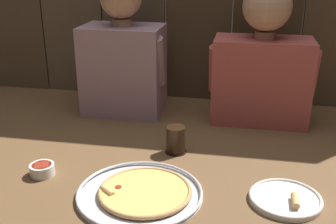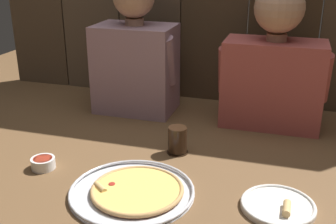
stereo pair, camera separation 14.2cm
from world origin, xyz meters
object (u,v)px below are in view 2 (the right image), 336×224
at_px(dipping_bowl, 43,163).
at_px(diner_left, 135,52).
at_px(pizza_tray, 134,190).
at_px(dinner_plate, 278,206).
at_px(diner_right, 274,62).
at_px(drinking_glass, 178,140).

xyz_separation_m(dipping_bowl, diner_left, (0.10, 0.62, 0.25)).
distance_m(pizza_tray, diner_left, 0.77).
height_order(pizza_tray, dipping_bowl, dipping_bowl).
xyz_separation_m(pizza_tray, dipping_bowl, (-0.35, 0.06, 0.01)).
bearing_deg(diner_left, dinner_plate, -43.13).
relative_size(pizza_tray, diner_right, 0.65).
bearing_deg(diner_right, pizza_tray, -117.54).
bearing_deg(pizza_tray, dinner_plate, 6.08).
bearing_deg(diner_left, drinking_glass, -51.01).
xyz_separation_m(dinner_plate, diner_left, (-0.67, 0.63, 0.26)).
xyz_separation_m(pizza_tray, dinner_plate, (0.43, 0.05, -0.00)).
bearing_deg(dipping_bowl, diner_left, 80.41).
distance_m(drinking_glass, dipping_bowl, 0.47).
distance_m(dinner_plate, drinking_glass, 0.45).
xyz_separation_m(drinking_glass, dipping_bowl, (-0.41, -0.25, -0.03)).
relative_size(pizza_tray, drinking_glass, 3.85).
bearing_deg(dinner_plate, dipping_bowl, 179.05).
relative_size(dinner_plate, diner_right, 0.36).
height_order(pizza_tray, diner_left, diner_left).
relative_size(pizza_tray, dipping_bowl, 4.74).
height_order(dipping_bowl, diner_left, diner_left).
bearing_deg(dinner_plate, diner_right, 96.60).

